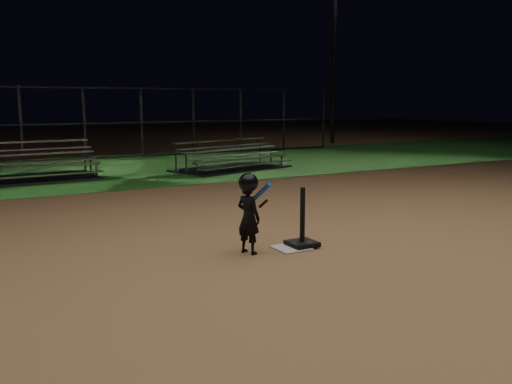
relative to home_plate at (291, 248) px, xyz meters
name	(u,v)px	position (x,y,z in m)	size (l,w,h in m)	color
ground	(291,249)	(0.00, 0.00, -0.01)	(80.00, 80.00, 0.00)	#946943
grass_strip	(108,169)	(0.00, 10.00, -0.01)	(60.00, 8.00, 0.01)	#1E541B
home_plate	(291,248)	(0.00, 0.00, 0.00)	(0.45, 0.45, 0.02)	beige
batting_tee	(302,235)	(0.18, 0.00, 0.17)	(0.38, 0.38, 0.82)	black
child_batter	(249,211)	(-0.62, 0.09, 0.57)	(0.41, 0.64, 1.09)	black
bleacher_left	(15,174)	(-2.66, 8.72, 0.19)	(4.05, 2.11, 0.97)	#AAABAF
bleacher_right	(232,164)	(3.23, 8.26, 0.16)	(3.80, 2.53, 0.85)	#B9B8BD
backstop_fence	(85,124)	(0.00, 13.00, 1.24)	(20.08, 0.08, 2.50)	#38383D
light_pole_right	(335,37)	(12.00, 14.94, 4.93)	(0.90, 0.53, 8.30)	#2D2D30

